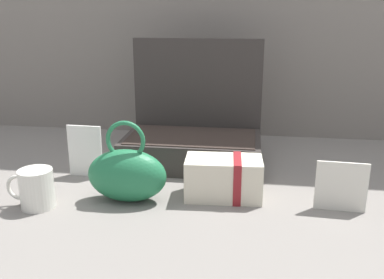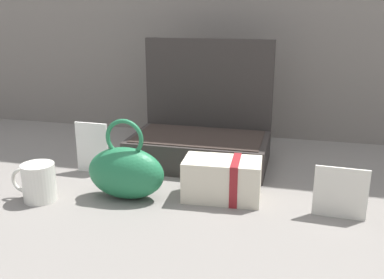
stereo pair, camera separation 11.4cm
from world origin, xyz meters
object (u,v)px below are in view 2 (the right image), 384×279
object	(u,v)px
open_suitcase	(202,135)
coffee_mug	(38,182)
info_card_left	(340,193)
poster_card_right	(92,148)
teal_pouch_handbag	(126,172)
cream_toiletry_bag	(223,179)

from	to	relation	value
open_suitcase	coffee_mug	size ratio (longest dim) A/B	3.47
info_card_left	poster_card_right	xyz separation A→B (m)	(-0.70, 0.13, 0.01)
teal_pouch_handbag	info_card_left	world-z (taller)	teal_pouch_handbag
teal_pouch_handbag	poster_card_right	world-z (taller)	teal_pouch_handbag
cream_toiletry_bag	poster_card_right	bearing A→B (deg)	167.48
poster_card_right	info_card_left	bearing A→B (deg)	-8.89
teal_pouch_handbag	info_card_left	bearing A→B (deg)	1.85
open_suitcase	coffee_mug	world-z (taller)	open_suitcase
teal_pouch_handbag	coffee_mug	size ratio (longest dim) A/B	1.74
coffee_mug	info_card_left	distance (m)	0.75
cream_toiletry_bag	info_card_left	size ratio (longest dim) A/B	1.62
coffee_mug	cream_toiletry_bag	bearing A→B (deg)	15.14
cream_toiletry_bag	info_card_left	bearing A→B (deg)	-7.95
coffee_mug	info_card_left	xyz separation A→B (m)	(0.75, 0.09, 0.01)
open_suitcase	teal_pouch_handbag	distance (m)	0.35
cream_toiletry_bag	poster_card_right	size ratio (longest dim) A/B	1.32
coffee_mug	poster_card_right	world-z (taller)	poster_card_right
cream_toiletry_bag	poster_card_right	world-z (taller)	poster_card_right
open_suitcase	poster_card_right	distance (m)	0.35
open_suitcase	teal_pouch_handbag	bearing A→B (deg)	-111.19
cream_toiletry_bag	info_card_left	world-z (taller)	info_card_left
open_suitcase	cream_toiletry_bag	bearing A→B (deg)	-66.06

